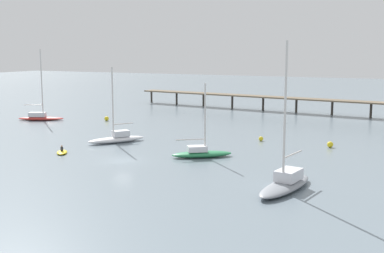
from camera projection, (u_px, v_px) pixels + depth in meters
ground_plane at (122, 161)px, 62.14m from camera, size 400.00×400.00×0.00m
pier at (317, 96)px, 106.34m from camera, size 65.29×10.91×7.16m
sailboat_white at (117, 138)px, 74.15m from camera, size 6.74×8.47×11.28m
sailboat_green at (201, 152)px, 64.03m from camera, size 7.68×6.47×9.54m
sailboat_red at (40, 116)px, 97.33m from camera, size 8.92×5.52×13.81m
sailboat_gray at (286, 182)px, 49.12m from camera, size 4.29×10.27×14.60m
dinghy_yellow at (62, 152)px, 66.36m from camera, size 2.80×3.19×1.14m
mooring_buoy_mid at (330, 145)px, 70.39m from camera, size 0.87×0.87×0.87m
mooring_buoy_near at (107, 119)px, 96.73m from camera, size 0.87×0.87×0.87m
mooring_buoy_far at (261, 139)px, 75.41m from camera, size 0.70×0.70×0.70m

